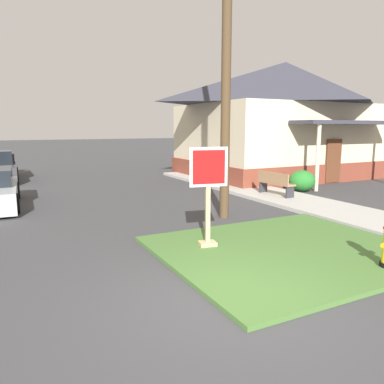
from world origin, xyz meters
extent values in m
plane|color=#3D3D3F|center=(0.00, 0.00, 0.00)|extent=(160.00, 160.00, 0.00)
cube|color=#477033|center=(2.29, 1.53, 0.04)|extent=(5.19, 4.45, 0.08)
cube|color=#B2AFA8|center=(6.09, 5.92, 0.06)|extent=(2.20, 17.55, 0.12)
cylinder|color=yellow|center=(3.04, -0.13, 0.50)|extent=(0.08, 0.09, 0.09)
cube|color=tan|center=(0.88, 2.45, 1.10)|extent=(0.11, 0.11, 2.04)
cube|color=tan|center=(0.88, 2.45, 0.12)|extent=(0.41, 0.35, 0.08)
cube|color=white|center=(0.87, 2.40, 1.78)|extent=(0.80, 0.18, 0.82)
cube|color=red|center=(0.87, 2.39, 1.78)|extent=(0.69, 0.15, 0.70)
cylinder|color=black|center=(0.58, 3.63, 0.01)|extent=(0.70, 0.70, 0.02)
cylinder|color=black|center=(-2.64, 8.01, 0.31)|extent=(0.25, 0.63, 0.62)
cylinder|color=black|center=(-2.52, 10.61, 0.31)|extent=(0.25, 0.63, 0.62)
sphere|color=white|center=(-3.00, 7.28, 0.47)|extent=(0.14, 0.14, 0.14)
sphere|color=red|center=(-2.80, 11.38, 0.47)|extent=(0.12, 0.12, 0.12)
cube|color=#38383D|center=(-2.39, 17.32, 1.06)|extent=(0.10, 2.13, 0.44)
cylinder|color=black|center=(-2.40, 14.92, 0.38)|extent=(0.26, 0.76, 0.76)
cylinder|color=black|center=(-2.40, 17.96, 0.38)|extent=(0.26, 0.76, 0.76)
cube|color=#93704C|center=(6.02, 6.42, 0.56)|extent=(0.52, 1.57, 0.06)
cube|color=#93704C|center=(5.84, 6.40, 0.78)|extent=(0.17, 1.54, 0.38)
cube|color=#2D2D33|center=(6.07, 5.73, 0.33)|extent=(0.36, 0.09, 0.41)
cube|color=#2D2D33|center=(5.97, 7.11, 0.33)|extent=(0.36, 0.09, 0.41)
cylinder|color=#4C3823|center=(2.71, 4.72, 5.42)|extent=(0.27, 0.27, 10.83)
cube|color=brown|center=(10.77, 11.70, 0.45)|extent=(10.04, 7.10, 0.90)
cube|color=beige|center=(10.77, 11.70, 2.31)|extent=(9.83, 6.96, 2.82)
pyramid|color=#33333D|center=(10.77, 11.70, 4.84)|extent=(10.54, 7.45, 2.24)
cube|color=#33333D|center=(10.77, 7.45, 2.79)|extent=(5.52, 1.40, 0.16)
cylinder|color=beige|center=(8.51, 6.90, 1.40)|extent=(0.16, 0.16, 2.79)
cube|color=brown|center=(10.77, 8.13, 1.05)|extent=(0.90, 0.06, 2.00)
ellipsoid|color=#267229|center=(7.91, 7.10, 0.43)|extent=(1.04, 1.04, 0.87)
camera|label=1|loc=(-2.93, -4.28, 2.58)|focal=35.02mm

